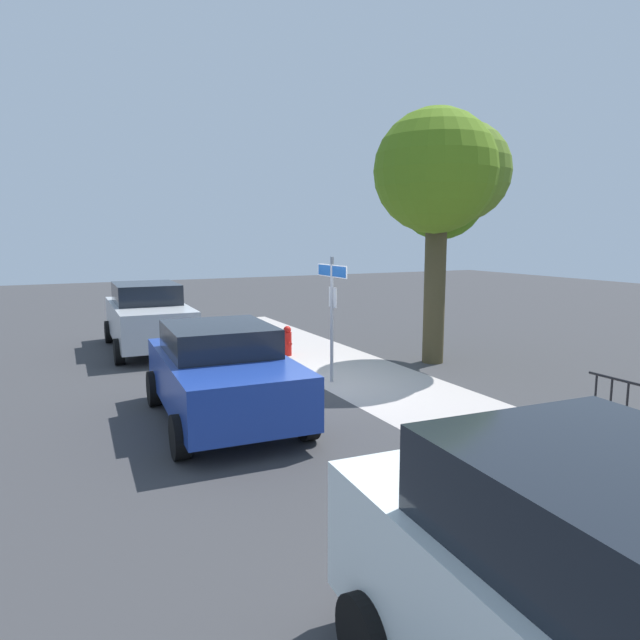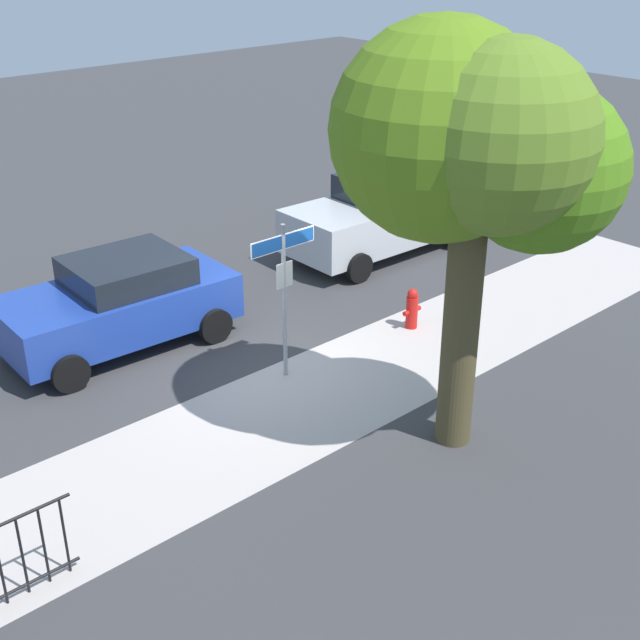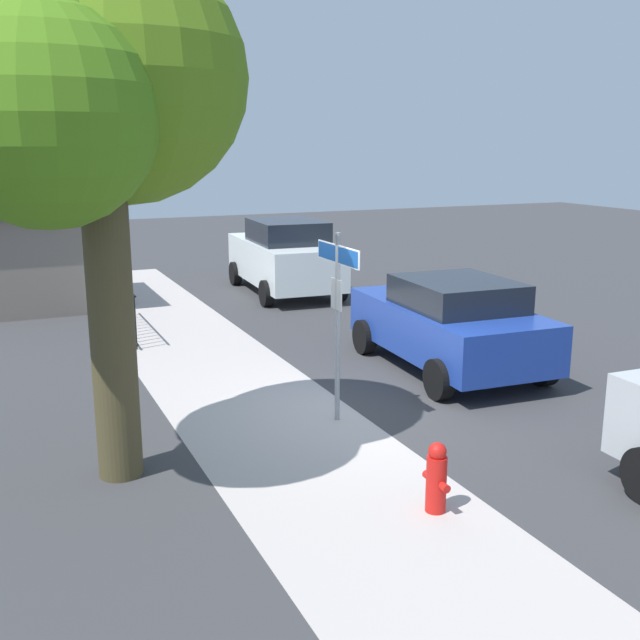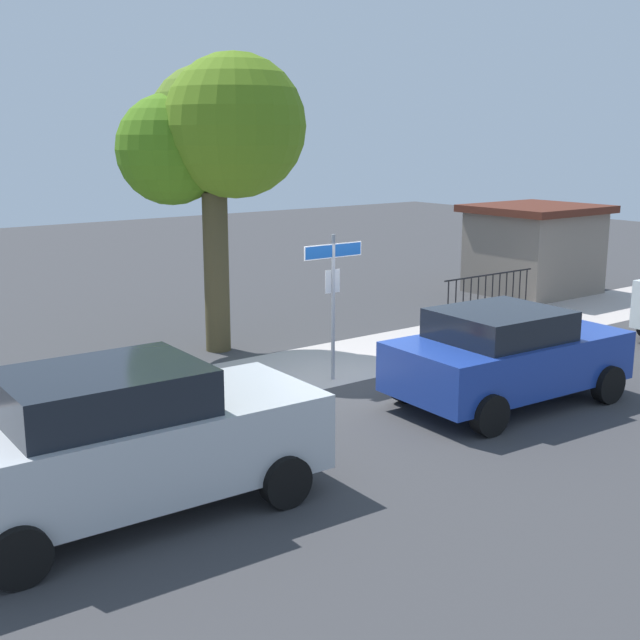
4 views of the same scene
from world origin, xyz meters
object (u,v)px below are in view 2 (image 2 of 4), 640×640
street_sign (284,273)px  shade_tree (481,145)px  fire_hydrant (412,309)px  car_blue (119,302)px  car_silver (384,213)px

street_sign → shade_tree: size_ratio=0.45×
street_sign → fire_hydrant: size_ratio=3.41×
shade_tree → car_blue: (1.97, -6.05, -3.57)m
street_sign → car_blue: street_sign is taller
shade_tree → car_blue: size_ratio=1.44×
car_blue → fire_hydrant: (-4.33, 3.01, -0.45)m
street_sign → car_blue: (1.44, -2.81, -1.01)m
car_blue → fire_hydrant: bearing=148.1°
shade_tree → car_silver: 8.51m
car_silver → fire_hydrant: (2.42, 3.08, -0.53)m
street_sign → car_blue: size_ratio=0.64×
street_sign → shade_tree: 4.16m
street_sign → car_blue: 3.32m
shade_tree → fire_hydrant: 5.56m
car_blue → street_sign: bearing=120.0°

